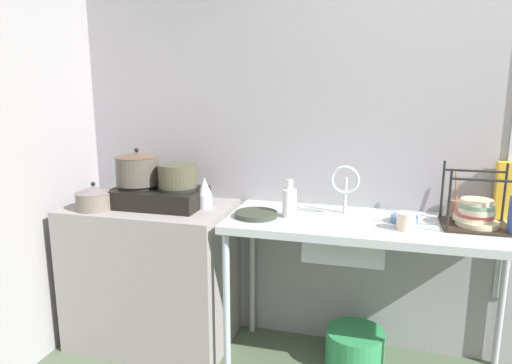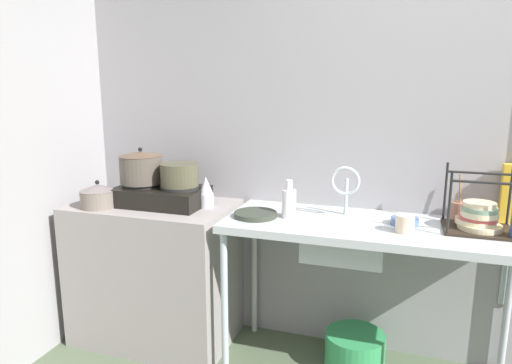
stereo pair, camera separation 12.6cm
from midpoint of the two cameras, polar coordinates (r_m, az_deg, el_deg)
counter_concrete at (r=2.79m, az=-11.32°, el=-11.10°), size 0.92×0.56×0.84m
counter_sink at (r=2.34m, az=15.84°, el=-6.69°), size 1.46×0.56×0.84m
stove at (r=2.62m, az=-10.60°, el=-1.66°), size 0.51×0.31×0.12m
pot_on_left_burner at (r=2.65m, az=-13.05°, el=1.84°), size 0.25×0.25×0.21m
pot_on_right_burner at (r=2.53m, az=-8.28°, el=0.91°), size 0.21×0.21×0.13m
pot_beside_stove at (r=2.65m, az=-18.11°, el=-1.67°), size 0.20×0.20×0.16m
percolator at (r=2.52m, az=-4.94°, el=-1.35°), size 0.08×0.08×0.18m
sink_basin at (r=2.32m, az=12.62°, el=-7.28°), size 0.39×0.28×0.18m
faucet at (r=2.36m, az=12.76°, el=-0.20°), size 0.15×0.09×0.27m
frying_pan at (r=2.35m, az=1.47°, el=-4.14°), size 0.22×0.22×0.03m
dish_rack at (r=2.38m, az=27.76°, el=-4.08°), size 0.31×0.26×0.30m
cup_by_rack at (r=2.22m, az=19.92°, el=-5.02°), size 0.09×0.09×0.08m
small_bowl_on_drainboard at (r=2.35m, az=19.80°, el=-4.73°), size 0.13×0.13×0.04m
bottle_by_sink at (r=2.33m, az=5.74°, el=-2.62°), size 0.07×0.07×0.20m
utensil_jar at (r=2.54m, az=25.63°, el=-3.27°), size 0.08×0.08×0.23m
bucket_on_floor at (r=2.66m, az=13.81°, el=-20.10°), size 0.32×0.32×0.20m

